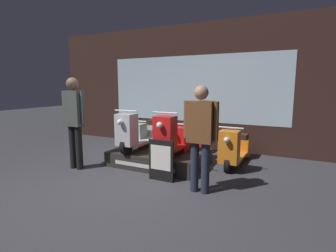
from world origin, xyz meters
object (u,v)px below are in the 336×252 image
person_left_browsing (74,116)px  person_right_browsing (201,132)px  scooter_backrow_2 (235,148)px  scooter_display_left (142,133)px  scooter_backrow_0 (149,139)px  price_sign_board (161,160)px  scooter_display_right (178,136)px  scooter_backrow_1 (189,143)px

person_left_browsing → person_right_browsing: person_left_browsing is taller
scooter_backrow_2 → scooter_display_left: bearing=-159.0°
scooter_backrow_2 → person_left_browsing: bearing=-148.7°
scooter_display_left → person_left_browsing: (-0.91, -0.97, 0.40)m
scooter_display_left → scooter_backrow_0: 0.80m
person_right_browsing → price_sign_board: bearing=168.4°
price_sign_board → scooter_backrow_0: bearing=126.9°
person_left_browsing → person_right_browsing: (2.59, 0.00, -0.09)m
scooter_display_left → person_left_browsing: size_ratio=0.89×
scooter_display_right → person_left_browsing: (-1.76, -0.97, 0.40)m
scooter_display_right → person_left_browsing: person_left_browsing is taller
scooter_backrow_1 → person_right_browsing: bearing=-62.6°
scooter_display_left → scooter_display_right: (0.85, 0.00, 0.00)m
person_left_browsing → person_right_browsing: bearing=0.0°
person_right_browsing → scooter_display_right: bearing=130.5°
scooter_backrow_0 → person_left_browsing: 1.94m
scooter_display_right → scooter_backrow_1: 0.77m
scooter_display_left → scooter_backrow_1: bearing=41.3°
scooter_display_left → scooter_backrow_2: (1.84, 0.71, -0.30)m
scooter_display_right → scooter_backrow_2: size_ratio=1.00×
person_left_browsing → scooter_backrow_2: bearing=31.3°
person_left_browsing → price_sign_board: bearing=4.9°
scooter_display_left → scooter_backrow_2: scooter_display_left is taller
scooter_backrow_2 → price_sign_board: scooter_backrow_2 is taller
scooter_backrow_0 → person_right_browsing: person_right_browsing is taller
scooter_backrow_0 → scooter_backrow_1: (1.04, 0.00, 0.00)m
scooter_backrow_1 → price_sign_board: (0.11, -1.52, 0.02)m
person_left_browsing → price_sign_board: size_ratio=2.49×
scooter_backrow_0 → price_sign_board: bearing=-53.1°
scooter_display_left → scooter_backrow_2: 1.99m
scooter_display_right → price_sign_board: (0.07, -0.81, -0.28)m
scooter_backrow_0 → price_sign_board: 1.90m
scooter_display_right → price_sign_board: size_ratio=2.21×
scooter_display_left → price_sign_board: bearing=-41.8°
scooter_display_left → price_sign_board: 1.25m
scooter_backrow_1 → scooter_display_left: bearing=-138.7°
scooter_backrow_1 → scooter_backrow_2: 1.04m
person_left_browsing → scooter_display_left: bearing=46.7°
scooter_display_right → scooter_backrow_0: 1.32m
scooter_backrow_1 → scooter_backrow_2: bearing=0.0°
scooter_display_right → person_right_browsing: bearing=-49.5°
scooter_display_right → price_sign_board: bearing=-85.4°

